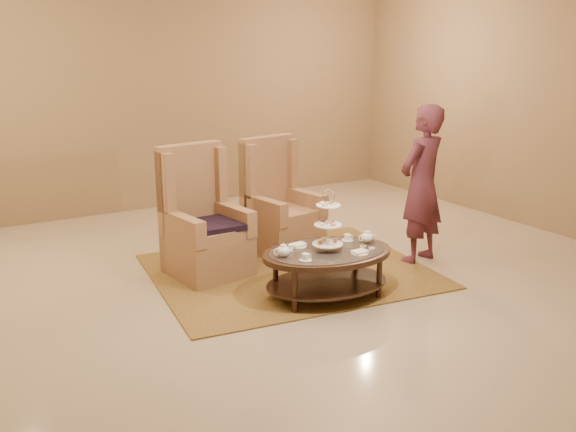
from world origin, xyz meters
TOP-DOWN VIEW (x-y plane):
  - ground at (0.00, 0.00)m, footprint 8.00×8.00m
  - ceiling at (0.00, 0.00)m, footprint 8.00×8.00m
  - wall_back at (0.00, 4.00)m, footprint 8.00×0.04m
  - wall_right at (4.00, 0.00)m, footprint 0.04×8.00m
  - rug at (0.19, 0.50)m, footprint 3.21×2.78m
  - tea_table at (0.14, -0.32)m, footprint 1.44×1.08m
  - armchair_left at (-0.64, 0.95)m, footprint 0.87×0.90m
  - armchair_right at (0.46, 1.22)m, footprint 0.87×0.89m
  - person at (1.68, 0.06)m, footprint 0.75×0.59m

SIDE VIEW (x-z plane):
  - ground at x=0.00m, z-range 0.00..0.00m
  - ceiling at x=0.00m, z-range -0.01..0.01m
  - rug at x=0.19m, z-range 0.00..0.02m
  - tea_table at x=0.14m, z-range -0.15..0.96m
  - armchair_right at x=0.46m, z-range -0.23..1.16m
  - armchair_left at x=-0.64m, z-range -0.23..1.19m
  - person at x=1.68m, z-range 0.00..1.82m
  - wall_back at x=0.00m, z-range 0.00..3.50m
  - wall_right at x=4.00m, z-range 0.00..3.50m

